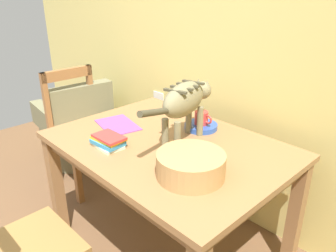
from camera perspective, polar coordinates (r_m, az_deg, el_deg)
The scene contains 11 objects.
wall_rear at distance 2.23m, azimuth 10.12°, elevation 15.38°, with size 5.03×0.11×2.50m.
dining_table at distance 1.87m, azimuth 0.00°, elevation -5.25°, with size 1.29×0.93×0.74m.
cat at distance 1.77m, azimuth 3.04°, elevation 4.38°, with size 0.22×0.64×0.34m.
saucer_bowl at distance 2.01m, azimuth 5.70°, elevation -0.04°, with size 0.20×0.20×0.03m, color #2D53B7.
coffee_mug at distance 1.99m, azimuth 5.84°, elevation 1.39°, with size 0.12×0.08×0.08m.
magazine at distance 2.07m, azimuth -8.66°, elevation 0.21°, with size 0.29×0.20×0.01m, color purple.
book_stack at distance 1.80m, azimuth -10.27°, elevation -2.56°, with size 0.19×0.14×0.07m.
wicker_basket at distance 1.50m, azimuth 3.94°, elevation -6.68°, with size 0.31×0.31×0.11m.
wooden_chair_near at distance 2.73m, azimuth -14.60°, elevation -0.87°, with size 0.43×0.43×0.94m.
wooden_chair_far at distance 1.70m, azimuth -24.66°, elevation -19.08°, with size 0.42×0.42×0.94m.
wicker_armchair at distance 3.18m, azimuth -15.55°, elevation -1.16°, with size 0.63×0.64×0.78m.
Camera 1 is at (1.31, 0.23, 1.55)m, focal length 35.38 mm.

